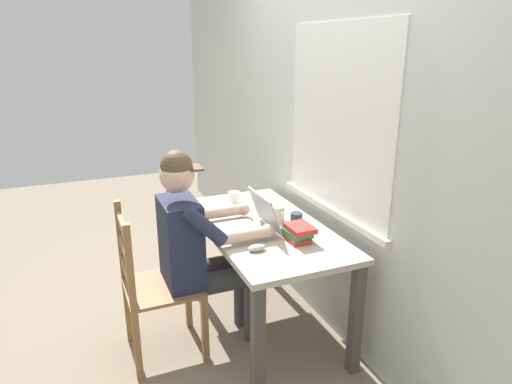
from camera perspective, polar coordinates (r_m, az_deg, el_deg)
name	(u,v)px	position (r m, az deg, el deg)	size (l,w,h in m)	color
ground_plane	(263,324)	(3.12, 0.85, -16.34)	(8.00, 8.00, 0.00)	gray
back_wall	(327,125)	(2.81, 8.96, 8.32)	(6.00, 0.08, 2.60)	beige
desk	(263,240)	(2.82, 0.91, -6.08)	(1.31, 0.68, 0.71)	#BCB29E
seated_person	(199,243)	(2.66, -7.26, -6.34)	(0.50, 0.60, 1.23)	#232842
wooden_chair	(153,286)	(2.71, -12.89, -11.46)	(0.42, 0.42, 0.92)	olive
laptop	(250,223)	(2.67, -0.72, -3.92)	(0.33, 0.31, 0.23)	#ADAFB2
computer_mouse	(257,248)	(2.44, 0.09, -7.04)	(0.06, 0.10, 0.03)	#ADAFB2
coffee_mug_white	(278,213)	(2.84, 2.77, -2.72)	(0.12, 0.09, 0.09)	beige
coffee_mug_dark	(297,220)	(2.74, 5.14, -3.54)	(0.11, 0.07, 0.09)	#2D384C
coffee_mug_spare	(234,198)	(3.13, -2.78, -0.76)	(0.12, 0.08, 0.09)	white
book_stack_main	(298,233)	(2.56, 5.33, -5.11)	(0.18, 0.15, 0.09)	#BC332D
paper_pile_near_laptop	(244,204)	(3.13, -1.53, -1.54)	(0.22, 0.20, 0.01)	white
paper_pile_back_corner	(214,209)	(3.03, -5.27, -2.19)	(0.18, 0.15, 0.02)	white
landscape_photo_print	(265,206)	(3.10, 1.08, -1.76)	(0.13, 0.09, 0.00)	#7A4293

